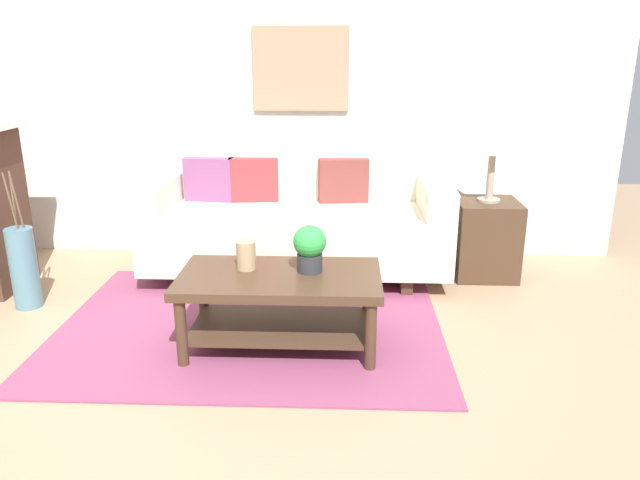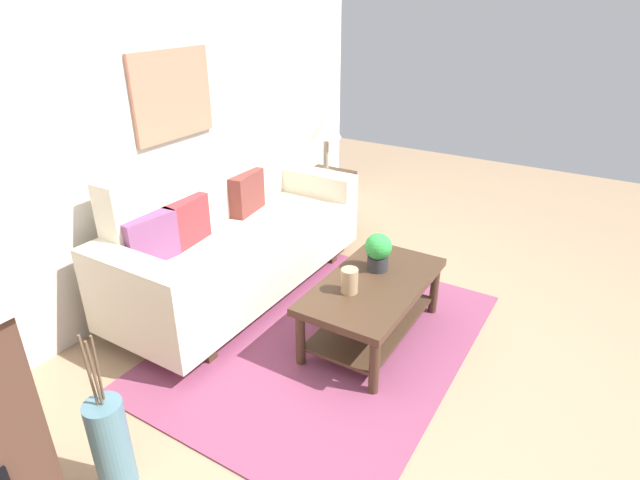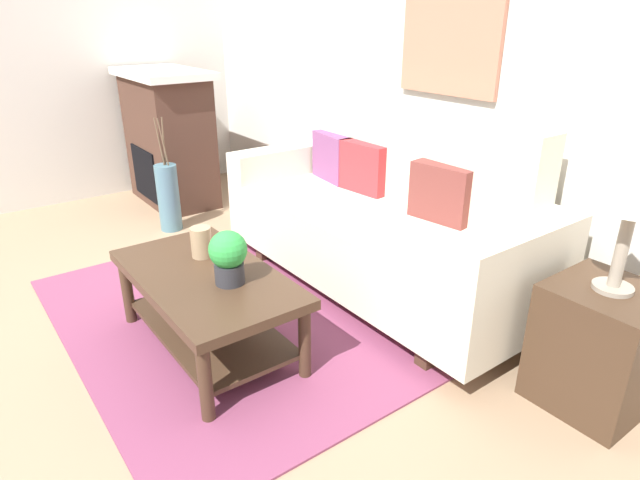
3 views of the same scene
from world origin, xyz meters
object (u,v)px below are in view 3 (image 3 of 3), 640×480
couch (382,222)px  side_table (598,347)px  table_lamp (637,189)px  floor_vase (169,198)px  coffee_table (207,294)px  throw_pillow_maroon (441,193)px  potted_plant_tabletop (228,256)px  throw_pillow_crimson (364,167)px  tabletop_vase (201,242)px  throw_pillow_plum (332,157)px  fireplace (169,137)px  framed_painting (450,40)px

couch → side_table: (1.37, 0.01, -0.15)m
side_table → table_lamp: table_lamp is taller
couch → floor_vase: size_ratio=4.05×
coffee_table → floor_vase: bearing=164.3°
throw_pillow_maroon → floor_vase: size_ratio=0.68×
table_lamp → potted_plant_tabletop: bearing=-137.2°
throw_pillow_crimson → coffee_table: size_ratio=0.33×
tabletop_vase → coffee_table: bearing=-21.7°
throw_pillow_crimson → throw_pillow_plum: bearing=180.0°
tabletop_vase → table_lamp: 1.98m
side_table → fireplace: fireplace is taller
coffee_table → potted_plant_tabletop: potted_plant_tabletop is taller
tabletop_vase → floor_vase: 1.57m
tabletop_vase → framed_painting: 1.83m
potted_plant_tabletop → side_table: (1.22, 1.13, -0.29)m
throw_pillow_maroon → fireplace: (-2.69, -0.51, -0.09)m
throw_pillow_plum → throw_pillow_maroon: same height
couch → throw_pillow_plum: size_ratio=5.94×
table_lamp → floor_vase: bearing=-167.1°
tabletop_vase → side_table: size_ratio=0.29×
coffee_table → potted_plant_tabletop: size_ratio=4.20×
fireplace → table_lamp: bearing=6.1°
fireplace → throw_pillow_plum: bearing=16.8°
potted_plant_tabletop → fireplace: fireplace is taller
throw_pillow_crimson → floor_vase: 1.65m
coffee_table → floor_vase: (-1.69, 0.48, -0.05)m
throw_pillow_maroon → side_table: (1.04, -0.11, -0.40)m
floor_vase → framed_painting: 2.38m
couch → throw_pillow_maroon: 0.43m
throw_pillow_crimson → couch: bearing=-20.9°
throw_pillow_plum → coffee_table: 1.49m
table_lamp → floor_vase: table_lamp is taller
tabletop_vase → framed_painting: size_ratio=0.22×
couch → throw_pillow_crimson: bearing=159.1°
throw_pillow_plum → table_lamp: size_ratio=0.63×
tabletop_vase → fireplace: (-2.15, 0.70, 0.08)m
potted_plant_tabletop → framed_painting: bearing=95.5°
tabletop_vase → fireplace: 2.27m
throw_pillow_crimson → table_lamp: (1.70, -0.11, 0.31)m
coffee_table → floor_vase: 1.76m
tabletop_vase → side_table: 1.93m
coffee_table → table_lamp: 1.94m
framed_painting → fireplace: bearing=-160.1°
potted_plant_tabletop → fireplace: 2.61m
throw_pillow_maroon → couch: bearing=-159.1°
tabletop_vase → throw_pillow_crimson: bearing=96.0°
throw_pillow_plum → side_table: bearing=-3.2°
throw_pillow_maroon → tabletop_vase: 1.34m
throw_pillow_plum → throw_pillow_maroon: (0.99, 0.00, 0.00)m
floor_vase → throw_pillow_crimson: bearing=30.7°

